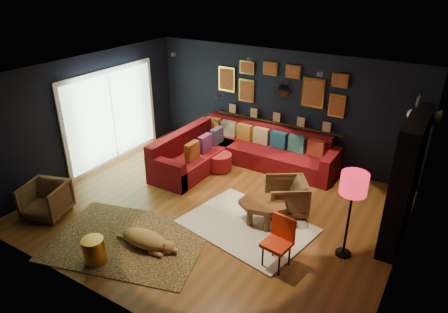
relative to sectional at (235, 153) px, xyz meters
The scene contains 20 objects.
floor 1.94m from the sectional, 71.24° to the right, with size 6.50×6.50×0.00m, color brown.
room_walls 2.29m from the sectional, 71.24° to the right, with size 6.50×6.50×6.50m.
sectional is the anchor object (origin of this frame).
ledge 1.22m from the sectional, 54.82° to the left, with size 3.20×0.12×0.04m, color black.
gallery_wall 1.84m from the sectional, 56.49° to the left, with size 3.15×0.04×1.02m.
sunburst_mirror 1.80m from the sectional, 51.91° to the left, with size 0.47×0.16×0.47m.
fireplace 3.88m from the sectional, 13.77° to the right, with size 0.31×1.60×2.20m.
deer_head 4.15m from the sectional, ahead, with size 0.50×0.28×0.45m.
sliding_door 2.97m from the sectional, 155.08° to the right, with size 0.06×2.80×2.20m.
ceiling_spots 2.53m from the sectional, 58.65° to the right, with size 3.30×2.50×0.06m.
shag_rug 2.47m from the sectional, 54.71° to the right, with size 2.19×1.59×0.03m, color silver.
leopard_rug 3.44m from the sectional, 91.85° to the right, with size 2.56×1.83×0.01m, color tan.
coffee_table 2.43m from the sectional, 48.36° to the right, with size 1.01×0.84×0.44m.
pouf 0.44m from the sectional, 115.36° to the right, with size 0.55×0.55×0.36m, color maroon.
armchair_left 4.13m from the sectional, 117.96° to the right, with size 0.71×0.67×0.74m, color #A1703D.
armchair_right 2.18m from the sectional, 33.75° to the right, with size 0.72×0.68×0.74m, color #A1703D.
gold_stool 4.11m from the sectional, 92.44° to the right, with size 0.35×0.35×0.43m, color #C8882F.
orange_chair 3.49m from the sectional, 48.67° to the right, with size 0.45×0.45×0.84m.
floor_lamp 3.74m from the sectional, 30.83° to the right, with size 0.41×0.41×1.49m.
dog 3.41m from the sectional, 86.11° to the right, with size 1.19×0.58×0.38m, color tan, non-canonical shape.
Camera 1 is at (3.56, -5.48, 4.25)m, focal length 32.00 mm.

